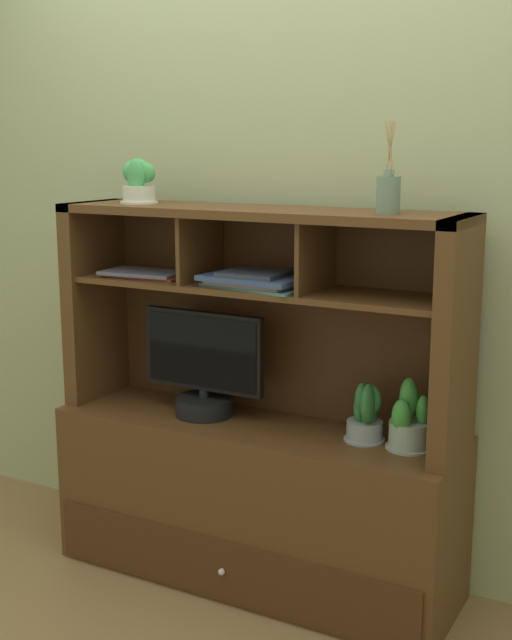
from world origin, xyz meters
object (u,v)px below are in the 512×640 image
potted_fern (409,425)px  magazine_stack_centre (255,280)px  magazine_stack_left (145,274)px  diffuser_bottle (388,194)px  media_console (257,468)px  potted_orchid (365,413)px  potted_succulent (138,182)px  tv_monitor (204,373)px

potted_fern → magazine_stack_centre: (-0.54, -0.05, 0.44)m
magazine_stack_left → magazine_stack_centre: (0.47, -0.02, 0.02)m
potted_fern → diffuser_bottle: (-0.09, -0.03, 0.74)m
media_console → potted_orchid: bearing=0.7°
potted_orchid → magazine_stack_left: 0.95m
potted_fern → magazine_stack_left: (-1.01, -0.03, 0.42)m
potted_fern → magazine_stack_centre: 0.70m
potted_orchid → potted_fern: potted_fern is taller
media_console → magazine_stack_centre: (0.02, -0.05, 0.70)m
media_console → diffuser_bottle: 1.11m
diffuser_bottle → potted_succulent: diffuser_bottle is taller
magazine_stack_left → diffuser_bottle: size_ratio=1.15×
potted_succulent → media_console: bearing=1.9°
media_console → potted_orchid: 0.49m
potted_succulent → potted_fern: bearing=0.8°
magazine_stack_centre → diffuser_bottle: bearing=2.1°
potted_orchid → potted_succulent: (-0.89, -0.02, 0.74)m
media_console → tv_monitor: (-0.20, -0.03, 0.33)m
magazine_stack_left → magazine_stack_centre: size_ratio=0.83×
magazine_stack_left → potted_succulent: bearing=158.3°
potted_fern → diffuser_bottle: 0.74m
potted_orchid → magazine_stack_centre: bearing=-172.5°
magazine_stack_centre → potted_succulent: 0.59m
tv_monitor → potted_succulent: 0.73m
media_console → potted_fern: media_console is taller
tv_monitor → diffuser_bottle: 0.95m
tv_monitor → potted_orchid: (0.61, 0.03, -0.07)m
tv_monitor → potted_orchid: tv_monitor is taller
diffuser_bottle → potted_succulent: size_ratio=1.74×
diffuser_bottle → tv_monitor: bearing=179.6°
potted_fern → potted_orchid: bearing=177.5°
potted_orchid → magazine_stack_left: size_ratio=0.64×
tv_monitor → diffuser_bottle: diffuser_bottle is taller
media_console → tv_monitor: media_console is taller
potted_orchid → magazine_stack_centre: magazine_stack_centre is taller
tv_monitor → magazine_stack_left: 0.42m
potted_orchid → diffuser_bottle: (0.07, -0.04, 0.73)m
media_console → magazine_stack_centre: bearing=-67.9°
tv_monitor → potted_fern: (0.77, 0.02, -0.08)m
magazine_stack_left → potted_fern: bearing=1.5°
potted_fern → tv_monitor: bearing=-178.2°
media_console → potted_succulent: bearing=-178.1°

